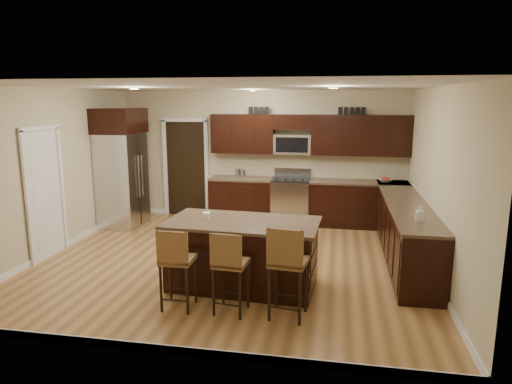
% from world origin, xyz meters
% --- Properties ---
extents(floor, '(6.00, 6.00, 0.00)m').
position_xyz_m(floor, '(0.00, 0.00, 0.00)').
color(floor, '#A47541').
rests_on(floor, ground).
extents(ceiling, '(6.00, 6.00, 0.00)m').
position_xyz_m(ceiling, '(0.00, 0.00, 2.70)').
color(ceiling, silver).
rests_on(ceiling, wall_back).
extents(wall_back, '(6.00, 0.00, 6.00)m').
position_xyz_m(wall_back, '(0.00, 2.75, 1.35)').
color(wall_back, '#C3B48C').
rests_on(wall_back, floor).
extents(wall_left, '(0.00, 5.50, 5.50)m').
position_xyz_m(wall_left, '(-3.00, 0.00, 1.35)').
color(wall_left, '#C3B48C').
rests_on(wall_left, floor).
extents(wall_right, '(0.00, 5.50, 5.50)m').
position_xyz_m(wall_right, '(3.00, 0.00, 1.35)').
color(wall_right, '#C3B48C').
rests_on(wall_right, floor).
extents(base_cabinets, '(4.02, 3.96, 0.92)m').
position_xyz_m(base_cabinets, '(1.90, 1.45, 0.46)').
color(base_cabinets, black).
rests_on(base_cabinets, floor).
extents(upper_cabinets, '(4.00, 0.33, 0.80)m').
position_xyz_m(upper_cabinets, '(1.04, 2.58, 1.84)').
color(upper_cabinets, black).
rests_on(upper_cabinets, wall_back).
extents(range, '(0.76, 0.64, 1.11)m').
position_xyz_m(range, '(0.68, 2.45, 0.47)').
color(range, silver).
rests_on(range, floor).
extents(microwave, '(0.76, 0.31, 0.40)m').
position_xyz_m(microwave, '(0.68, 2.60, 1.62)').
color(microwave, silver).
rests_on(microwave, upper_cabinets).
extents(doorway, '(0.85, 0.03, 2.06)m').
position_xyz_m(doorway, '(-1.65, 2.73, 1.03)').
color(doorway, black).
rests_on(doorway, floor).
extents(pantry_door, '(0.03, 0.80, 2.04)m').
position_xyz_m(pantry_door, '(-2.98, -0.30, 1.02)').
color(pantry_door, white).
rests_on(pantry_door, floor).
extents(letter_decor, '(2.20, 0.03, 0.15)m').
position_xyz_m(letter_decor, '(0.90, 2.58, 2.29)').
color(letter_decor, black).
rests_on(letter_decor, upper_cabinets).
extents(island, '(2.08, 1.18, 0.92)m').
position_xyz_m(island, '(0.38, -0.93, 0.43)').
color(island, black).
rests_on(island, floor).
extents(stool_left, '(0.38, 0.38, 1.02)m').
position_xyz_m(stool_left, '(-0.26, -1.77, 0.64)').
color(stool_left, brown).
rests_on(stool_left, floor).
extents(stool_mid, '(0.42, 0.42, 1.02)m').
position_xyz_m(stool_mid, '(0.39, -1.77, 0.63)').
color(stool_mid, brown).
rests_on(stool_mid, floor).
extents(stool_right, '(0.46, 0.46, 1.12)m').
position_xyz_m(stool_right, '(1.07, -1.77, 0.70)').
color(stool_right, brown).
rests_on(stool_right, floor).
extents(refrigerator, '(0.79, 0.99, 2.35)m').
position_xyz_m(refrigerator, '(-2.62, 1.66, 1.20)').
color(refrigerator, silver).
rests_on(refrigerator, floor).
extents(floor_mat, '(1.03, 0.82, 0.01)m').
position_xyz_m(floor_mat, '(0.78, 1.38, 0.01)').
color(floor_mat, brown).
rests_on(floor_mat, floor).
extents(fruit_bowl, '(0.34, 0.34, 0.06)m').
position_xyz_m(fruit_bowl, '(2.53, 2.45, 0.95)').
color(fruit_bowl, silver).
rests_on(fruit_bowl, base_cabinets).
extents(soap_bottle, '(0.10, 0.10, 0.21)m').
position_xyz_m(soap_bottle, '(2.70, -0.53, 1.02)').
color(soap_bottle, '#B2B2B2').
rests_on(soap_bottle, base_cabinets).
extents(canister_tall, '(0.12, 0.12, 0.19)m').
position_xyz_m(canister_tall, '(-0.42, 2.45, 1.01)').
color(canister_tall, silver).
rests_on(canister_tall, base_cabinets).
extents(canister_short, '(0.11, 0.11, 0.17)m').
position_xyz_m(canister_short, '(-0.32, 2.45, 1.01)').
color(canister_short, silver).
rests_on(canister_short, base_cabinets).
extents(island_jar, '(0.10, 0.10, 0.10)m').
position_xyz_m(island_jar, '(-0.12, -0.93, 0.97)').
color(island_jar, white).
rests_on(island_jar, island).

